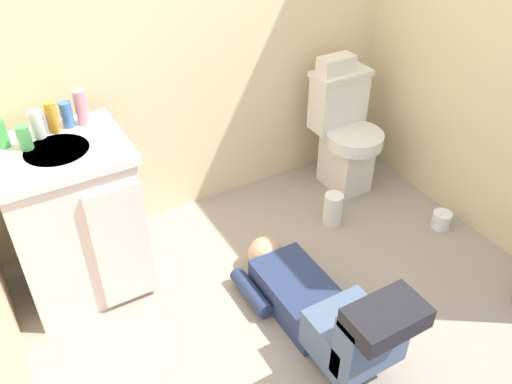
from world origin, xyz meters
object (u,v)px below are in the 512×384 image
object	(u,v)px
soap_dispenser	(0,133)
faucet	(46,124)
tissue_box	(336,64)
bottle_pink	(82,107)
bottle_amber	(52,117)
toilet_paper_roll	(441,220)
bottle_green	(24,138)
toilet	(345,134)
person_plumber	(323,307)
paper_towel_roll	(333,209)
bottle_white	(37,124)
bottle_blue	(67,115)
vanity_cabinet	(75,220)

from	to	relation	value
soap_dispenser	faucet	bearing A→B (deg)	6.01
tissue_box	bottle_pink	bearing A→B (deg)	-179.53
tissue_box	bottle_amber	distance (m)	1.62
soap_dispenser	toilet_paper_roll	xyz separation A→B (m)	(2.12, -0.72, -0.84)
tissue_box	bottle_pink	xyz separation A→B (m)	(-1.48, -0.01, 0.10)
faucet	bottle_pink	bearing A→B (deg)	4.99
soap_dispenser	bottle_pink	world-z (taller)	same
bottle_green	toilet_paper_roll	distance (m)	2.29
toilet	soap_dispenser	distance (m)	1.96
person_plumber	bottle_pink	size ratio (longest dim) A/B	6.43
toilet	toilet_paper_roll	distance (m)	0.78
soap_dispenser	paper_towel_roll	distance (m)	1.81
person_plumber	toilet	bearing A→B (deg)	48.76
toilet_paper_roll	toilet	bearing A→B (deg)	109.33
bottle_white	toilet_paper_roll	distance (m)	2.26
bottle_white	toilet_paper_roll	bearing A→B (deg)	-20.24
toilet_paper_roll	faucet	bearing A→B (deg)	159.12
tissue_box	bottle_green	xyz separation A→B (m)	(-1.76, -0.11, 0.07)
bottle_blue	toilet	bearing A→B (deg)	-2.98
soap_dispenser	tissue_box	bearing A→B (deg)	1.47
tissue_box	paper_towel_roll	xyz separation A→B (m)	(-0.26, -0.41, -0.70)
person_plumber	toilet_paper_roll	xyz separation A→B (m)	(1.08, 0.29, -0.13)
soap_dispenser	toilet_paper_roll	bearing A→B (deg)	-18.66
soap_dispenser	paper_towel_roll	world-z (taller)	soap_dispenser
soap_dispenser	paper_towel_roll	bearing A→B (deg)	-12.90
toilet	tissue_box	xyz separation A→B (m)	(-0.04, 0.09, 0.43)
bottle_pink	toilet_paper_roll	bearing A→B (deg)	-23.13
tissue_box	person_plumber	bearing A→B (deg)	-127.17
person_plumber	soap_dispenser	distance (m)	1.61
person_plumber	toilet_paper_roll	world-z (taller)	person_plumber
vanity_cabinet	soap_dispenser	distance (m)	0.52
tissue_box	vanity_cabinet	bearing A→B (deg)	-174.00
tissue_box	bottle_amber	bearing A→B (deg)	-179.09
faucet	paper_towel_roll	size ratio (longest dim) A/B	0.50
toilet	paper_towel_roll	world-z (taller)	toilet
bottle_green	bottle_amber	world-z (taller)	bottle_amber
bottle_white	vanity_cabinet	bearing A→B (deg)	-73.38
faucet	person_plumber	distance (m)	1.50
bottle_green	bottle_pink	bearing A→B (deg)	20.10
faucet	soap_dispenser	world-z (taller)	soap_dispenser
soap_dispenser	vanity_cabinet	bearing A→B (deg)	-33.10
paper_towel_roll	tissue_box	bearing A→B (deg)	58.12
person_plumber	bottle_pink	world-z (taller)	bottle_pink
toilet	person_plumber	size ratio (longest dim) A/B	0.70
bottle_green	bottle_blue	xyz separation A→B (m)	(0.21, 0.11, 0.01)
vanity_cabinet	bottle_amber	world-z (taller)	bottle_amber
bottle_pink	tissue_box	bearing A→B (deg)	0.47
bottle_green	bottle_white	xyz separation A→B (m)	(0.07, 0.08, 0.01)
vanity_cabinet	bottle_green	xyz separation A→B (m)	(-0.11, 0.06, 0.46)
toilet	bottle_blue	size ratio (longest dim) A/B	6.11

